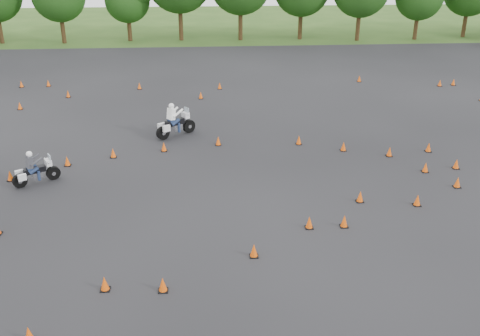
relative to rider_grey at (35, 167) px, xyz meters
The scene contains 6 objects.
ground 10.59m from the rider_grey, 32.80° to the right, with size 140.00×140.00×0.00m, color #2D5119.
asphalt_pad 8.91m from the rider_grey, ahead, with size 62.00×62.00×0.00m, color black.
treeline 32.06m from the rider_grey, 66.19° to the left, with size 87.06×32.75×10.69m.
traffic_cones 8.88m from the rider_grey, ahead, with size 33.01×32.87×0.45m.
rider_grey is the anchor object (origin of this frame).
rider_white 8.21m from the rider_grey, 43.78° to the left, with size 2.44×0.75×1.88m, color white, non-canonical shape.
Camera 1 is at (-1.49, -16.31, 10.07)m, focal length 40.00 mm.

